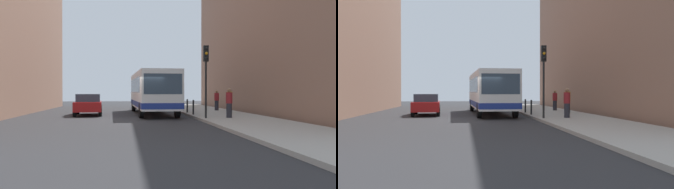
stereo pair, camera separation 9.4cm
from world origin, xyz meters
The scene contains 12 objects.
ground_plane centered at (0.00, 0.00, 0.00)m, with size 80.00×80.00×0.00m, color #2D2D30.
sidewalk centered at (5.40, 0.00, 0.07)m, with size 4.40×40.00×0.15m, color #ADA89E.
building_right centered at (11.50, 4.00, 8.22)m, with size 7.00×32.00×16.45m, color #936B56.
bus centered at (0.99, 4.66, 1.73)m, with size 2.92×11.11×3.00m.
car_beside_bus centered at (-3.53, 3.95, 0.78)m, with size 2.08×4.50×1.48m.
car_behind_bus centered at (1.17, 14.94, 0.78)m, with size 2.12×4.52×1.48m.
traffic_light centered at (3.55, -1.73, 3.01)m, with size 0.28×0.33×4.10m.
bollard_near centered at (3.45, 1.48, 0.62)m, with size 0.11×0.11×0.95m, color black.
bollard_mid centered at (3.45, 3.77, 0.62)m, with size 0.11×0.11×0.95m, color black.
pedestrian_near_signal centered at (4.96, -1.54, 0.99)m, with size 0.38×0.38×1.69m.
pedestrian_mid_sidewalk centered at (6.23, 2.60, 1.02)m, with size 0.38×0.38×1.73m.
pedestrian_far_sidewalk centered at (6.29, 6.34, 0.95)m, with size 0.38×0.38×1.61m.
Camera 2 is at (-0.92, -21.50, 1.65)m, focal length 38.20 mm.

